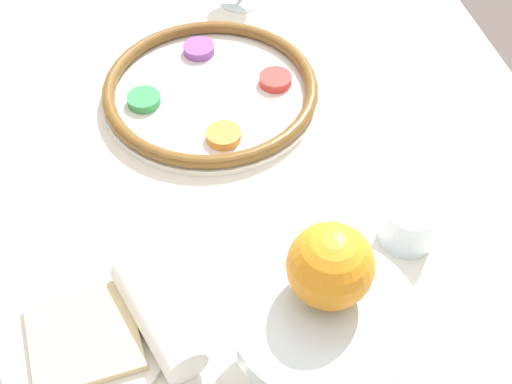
% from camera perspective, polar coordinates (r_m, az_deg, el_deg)
% --- Properties ---
extents(dining_table, '(1.24, 0.88, 0.75)m').
position_cam_1_polar(dining_table, '(1.27, 1.32, -12.71)').
color(dining_table, silver).
rests_on(dining_table, ground_plane).
extents(seder_plate, '(0.33, 0.33, 0.03)m').
position_cam_1_polar(seder_plate, '(1.11, -3.65, 8.10)').
color(seder_plate, silver).
rests_on(seder_plate, dining_table).
extents(fruit_stand, '(0.19, 0.19, 0.12)m').
position_cam_1_polar(fruit_stand, '(0.75, 5.42, -10.54)').
color(fruit_stand, silver).
rests_on(fruit_stand, dining_table).
extents(orange_fruit, '(0.09, 0.09, 0.09)m').
position_cam_1_polar(orange_fruit, '(0.71, 5.63, -5.97)').
color(orange_fruit, orange).
rests_on(orange_fruit, fruit_stand).
extents(bread_plate, '(0.20, 0.20, 0.02)m').
position_cam_1_polar(bread_plate, '(0.86, -13.54, -11.39)').
color(bread_plate, silver).
rests_on(bread_plate, dining_table).
extents(napkin_roll, '(0.17, 0.10, 0.05)m').
position_cam_1_polar(napkin_roll, '(0.84, -7.89, -9.77)').
color(napkin_roll, white).
rests_on(napkin_roll, dining_table).
extents(cup_near, '(0.07, 0.07, 0.06)m').
position_cam_1_polar(cup_near, '(0.93, 12.14, -2.45)').
color(cup_near, silver).
rests_on(cup_near, dining_table).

